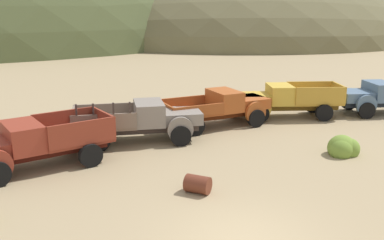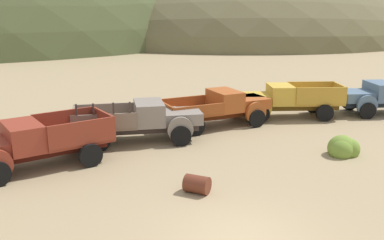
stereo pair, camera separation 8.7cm
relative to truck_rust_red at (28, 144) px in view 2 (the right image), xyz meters
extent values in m
plane|color=#998460|center=(5.32, -7.81, -1.02)|extent=(300.00, 300.00, 0.00)
ellipsoid|color=brown|center=(41.79, 71.45, -1.02)|extent=(79.40, 84.38, 33.37)
cube|color=#42140D|center=(0.36, 0.08, -0.36)|extent=(5.53, 2.22, 0.36)
cube|color=maroon|center=(-0.14, -0.03, 0.35)|extent=(1.70, 2.33, 1.05)
cube|color=black|center=(-0.69, -0.16, 0.56)|extent=(0.45, 1.75, 0.59)
cube|color=maroon|center=(1.81, 0.42, -0.12)|extent=(3.17, 2.75, 0.12)
cube|color=maroon|center=(1.57, 1.49, 0.42)|extent=(2.70, 0.72, 0.95)
cube|color=maroon|center=(2.06, -0.65, 0.42)|extent=(2.70, 0.72, 0.95)
cube|color=maroon|center=(3.10, 0.71, 0.42)|extent=(0.59, 2.16, 0.95)
cylinder|color=black|center=(1.78, 1.58, -0.54)|extent=(1.00, 0.49, 0.96)
cylinder|color=black|center=(2.29, -0.64, -0.54)|extent=(1.00, 0.49, 0.96)
cube|color=#3D322D|center=(4.93, 1.96, -0.36)|extent=(5.77, 1.99, 0.36)
cube|color=slate|center=(6.99, 1.58, 0.10)|extent=(2.08, 2.06, 0.55)
cube|color=#B7B2A8|center=(7.81, 1.44, 0.07)|extent=(0.29, 1.21, 0.44)
cylinder|color=slate|center=(6.56, 0.59, -0.26)|extent=(1.21, 0.39, 1.20)
cylinder|color=slate|center=(6.94, 2.66, -0.26)|extent=(1.21, 0.39, 1.20)
cube|color=slate|center=(5.46, 1.86, 0.35)|extent=(1.66, 2.24, 1.05)
cube|color=black|center=(6.04, 1.75, 0.56)|extent=(0.36, 1.71, 0.59)
cube|color=#746354|center=(3.40, 2.23, -0.12)|extent=(3.20, 2.60, 0.12)
cube|color=#746354|center=(3.21, 1.18, 0.29)|extent=(2.84, 0.61, 0.70)
cube|color=#746354|center=(3.58, 3.28, 0.29)|extent=(2.84, 0.61, 0.70)
cube|color=#746354|center=(2.04, 2.47, 0.29)|extent=(0.48, 2.11, 0.70)
cube|color=#3D322D|center=(2.08, 1.39, 0.89)|extent=(0.09, 0.09, 0.50)
cube|color=#3D322D|center=(2.78, 1.26, 0.89)|extent=(0.09, 0.09, 0.50)
cube|color=#3D322D|center=(3.63, 1.11, 0.89)|extent=(0.09, 0.09, 0.50)
cube|color=#3D322D|center=(4.34, 0.98, 0.89)|extent=(0.09, 0.09, 0.50)
cylinder|color=black|center=(6.55, 0.54, -0.54)|extent=(0.99, 0.45, 0.96)
cylinder|color=black|center=(6.95, 2.72, -0.54)|extent=(0.99, 0.45, 0.96)
cylinder|color=black|center=(2.96, 1.18, -0.54)|extent=(0.99, 0.45, 0.96)
cylinder|color=black|center=(3.36, 3.36, -0.54)|extent=(0.99, 0.45, 0.96)
cube|color=#51220D|center=(9.47, 3.04, -0.36)|extent=(5.64, 1.41, 0.36)
cube|color=#A34C1E|center=(11.52, 3.18, 0.10)|extent=(1.88, 1.94, 0.55)
cube|color=#B7B2A8|center=(12.34, 3.24, 0.07)|extent=(0.17, 1.25, 0.44)
cylinder|color=#A34C1E|center=(11.36, 2.09, -0.26)|extent=(1.21, 0.26, 1.20)
cylinder|color=#A34C1E|center=(11.21, 4.24, -0.26)|extent=(1.21, 0.26, 1.20)
cube|color=#A34C1E|center=(9.99, 3.08, 0.35)|extent=(1.43, 2.18, 1.05)
cube|color=black|center=(10.57, 3.12, 0.56)|extent=(0.17, 1.77, 0.59)
cube|color=#97471E|center=(7.94, 2.93, -0.12)|extent=(2.96, 2.37, 0.12)
cube|color=#97471E|center=(8.02, 1.85, 0.22)|extent=(2.82, 0.29, 0.55)
cube|color=#97471E|center=(7.87, 4.02, 0.22)|extent=(2.82, 0.29, 0.55)
cube|color=#97471E|center=(6.59, 2.84, 0.22)|extent=(0.25, 2.18, 0.55)
cylinder|color=black|center=(11.36, 2.03, -0.54)|extent=(0.98, 0.35, 0.96)
cylinder|color=black|center=(11.20, 4.30, -0.54)|extent=(0.98, 0.35, 0.96)
cylinder|color=black|center=(7.79, 1.78, -0.54)|extent=(0.98, 0.35, 0.96)
cylinder|color=black|center=(7.63, 4.05, -0.54)|extent=(0.98, 0.35, 0.96)
cube|color=brown|center=(14.14, 3.21, -0.36)|extent=(5.59, 2.61, 0.36)
cube|color=gold|center=(12.18, 3.86, 0.10)|extent=(2.18, 2.08, 0.55)
cube|color=#B7B2A8|center=(11.40, 4.11, 0.07)|extent=(0.42, 1.08, 0.44)
cylinder|color=gold|center=(12.71, 4.69, -0.26)|extent=(1.20, 0.55, 1.20)
cylinder|color=gold|center=(12.11, 2.87, -0.26)|extent=(1.20, 0.55, 1.20)
cube|color=gold|center=(13.64, 3.38, 0.35)|extent=(1.81, 2.17, 1.05)
cube|color=black|center=(13.08, 3.56, 0.56)|extent=(0.54, 1.51, 0.59)
cube|color=#B5882D|center=(15.59, 2.73, -0.12)|extent=(3.29, 2.72, 0.12)
cube|color=#B5882D|center=(15.90, 3.65, 0.42)|extent=(2.71, 0.98, 0.95)
cube|color=#B5882D|center=(15.29, 1.82, 0.42)|extent=(2.71, 0.98, 0.95)
cube|color=#B5882D|center=(16.88, 2.31, 0.42)|extent=(0.70, 1.87, 0.95)
cylinder|color=black|center=(12.09, 2.83, -0.54)|extent=(1.00, 0.57, 0.96)
cylinder|color=black|center=(16.13, 3.62, -0.54)|extent=(1.00, 0.57, 0.96)
cylinder|color=black|center=(15.50, 1.70, -0.54)|extent=(1.00, 0.57, 0.96)
cube|color=slate|center=(18.18, 2.40, 0.10)|extent=(2.14, 2.19, 0.55)
cube|color=#B7B2A8|center=(17.41, 2.62, 0.07)|extent=(0.41, 1.20, 0.44)
cylinder|color=slate|center=(18.69, 3.36, -0.26)|extent=(1.20, 0.50, 1.20)
cylinder|color=slate|center=(18.11, 1.32, -0.26)|extent=(1.20, 0.50, 1.20)
cube|color=slate|center=(19.62, 1.99, 0.35)|extent=(1.78, 2.32, 1.05)
cube|color=black|center=(19.07, 2.15, 0.56)|extent=(0.52, 1.69, 0.59)
cylinder|color=black|center=(18.70, 3.41, -0.54)|extent=(1.00, 0.53, 0.96)
cylinder|color=black|center=(18.10, 1.27, -0.54)|extent=(1.00, 0.53, 0.96)
cylinder|color=#5B2819|center=(5.32, -4.51, -0.70)|extent=(1.04, 1.04, 0.62)
ellipsoid|color=#5B8E42|center=(2.68, 4.69, -0.83)|extent=(0.65, 0.58, 0.68)
ellipsoid|color=#5B8E42|center=(2.48, 4.59, -0.82)|extent=(0.67, 0.60, 0.73)
ellipsoid|color=#5B8E42|center=(2.50, 4.76, -0.87)|extent=(0.66, 0.59, 0.52)
ellipsoid|color=olive|center=(12.92, -3.33, -0.76)|extent=(0.89, 0.80, 0.94)
ellipsoid|color=olive|center=(12.49, -3.29, -0.74)|extent=(1.05, 0.95, 1.00)
ellipsoid|color=olive|center=(12.62, -3.15, -0.71)|extent=(1.24, 1.12, 1.12)
camera|label=1|loc=(0.06, -17.24, 5.26)|focal=40.38mm
camera|label=2|loc=(0.14, -17.27, 5.26)|focal=40.38mm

